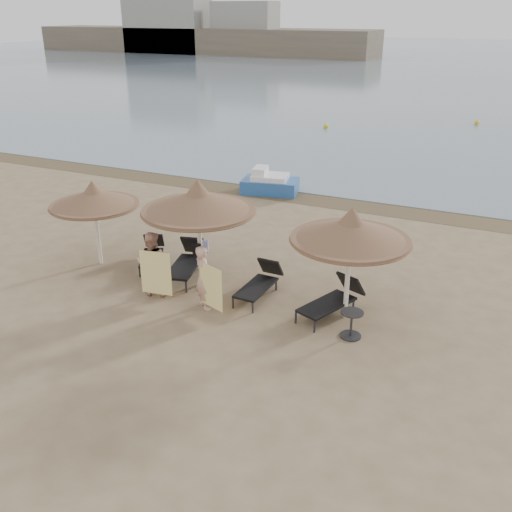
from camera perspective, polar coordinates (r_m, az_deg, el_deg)
The scene contains 21 objects.
ground at distance 14.63m, azimuth -6.31°, elevation -4.65°, with size 160.00×160.00×0.00m, color #957D5C.
sea at distance 91.46m, azimuth 21.65°, elevation 17.63°, with size 200.00×140.00×0.03m, color slate.
wet_sand_strip at distance 22.54m, azimuth 6.05°, elevation 5.63°, with size 200.00×1.60×0.01m, color brown.
far_shore at distance 94.43m, azimuth 5.53°, elevation 20.97°, with size 150.00×54.80×12.00m.
palapa_left at distance 16.68m, azimuth -15.93°, elevation 5.57°, with size 2.52×2.52×2.50m.
palapa_center at distance 14.64m, azimuth -5.81°, elevation 5.39°, with size 2.97×2.97×2.95m.
palapa_right at distance 13.16m, azimuth 9.46°, elevation 2.49°, with size 2.81×2.81×2.79m.
lounger_far_left at distance 16.87m, azimuth -10.34°, elevation 0.33°, with size 1.28×1.75×0.76m.
lounger_near_left at distance 16.02m, azimuth -6.89°, elevation -0.45°, with size 1.14×2.14×0.92m.
lounger_near_right at distance 14.79m, azimuth 0.44°, elevation -2.57°, with size 0.66×1.85×0.82m.
lounger_far_right at distance 14.02m, azimuth 7.80°, elevation -4.24°, with size 1.30×2.04×0.87m.
side_table at distance 13.15m, azimuth 9.50°, elevation -6.82°, with size 0.53×0.53×0.64m.
person_left at distance 14.81m, azimuth -10.40°, elevation -0.25°, with size 0.92×0.60×2.00m, color #D39F8A.
person_right at distance 13.94m, azimuth -5.29°, elevation -1.65°, with size 0.89×0.58×1.93m, color #D39F8A.
towel_left at distance 14.45m, azimuth -9.99°, elevation -1.69°, with size 0.83×0.14×1.16m.
towel_right at distance 13.67m, azimuth -4.51°, elevation -3.08°, with size 0.75×0.29×1.11m.
bag_patterned at distance 15.23m, azimuth -5.27°, elevation 1.00°, with size 0.27×0.16×0.32m.
bag_dark at distance 14.95m, azimuth -5.92°, elevation 0.66°, with size 0.24×0.11×0.32m.
pedal_boat at distance 23.23m, azimuth 1.35°, elevation 7.27°, with size 2.43×1.72×1.03m.
buoy_left at distance 36.74m, azimuth 7.00°, elevation 12.78°, with size 0.31×0.31×0.31m, color yellow.
buoy_mid at distance 40.31m, azimuth 21.21°, elevation 12.35°, with size 0.31×0.31×0.31m, color yellow.
Camera 1 is at (6.86, -10.95, 6.86)m, focal length 40.00 mm.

